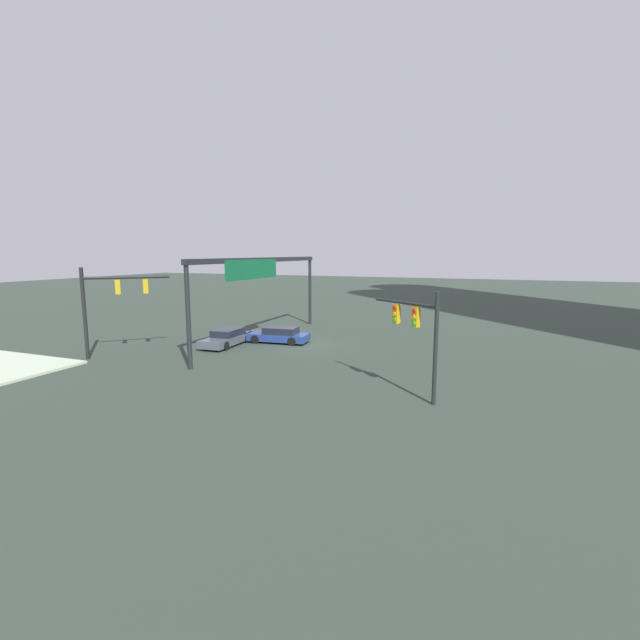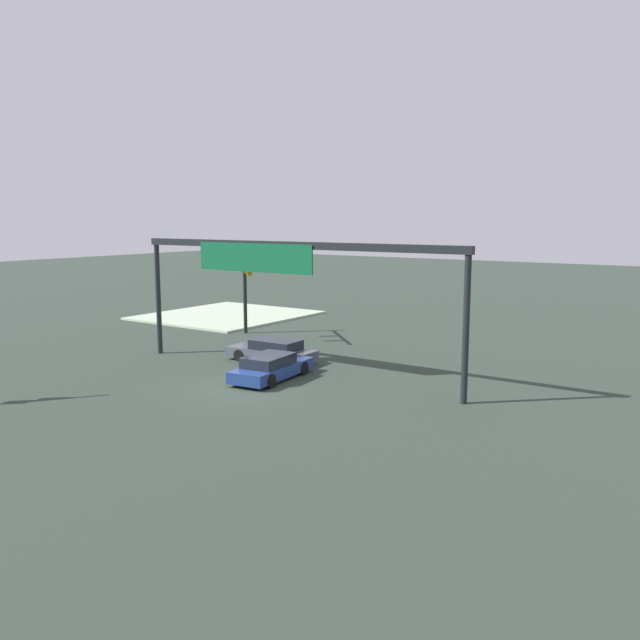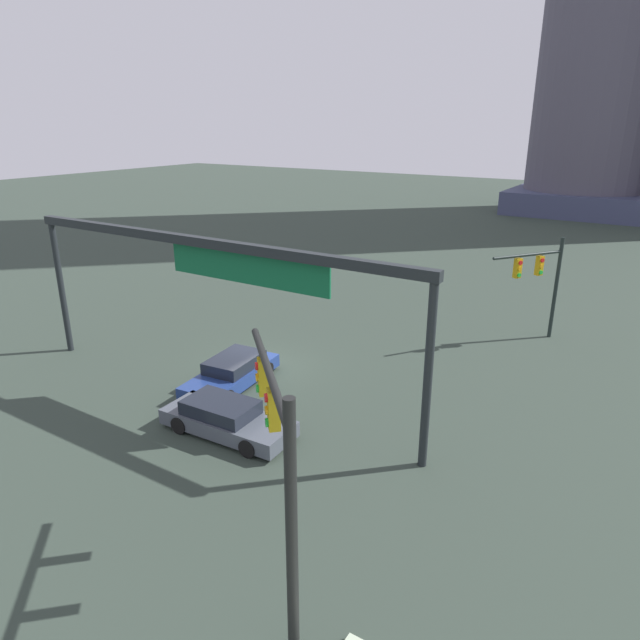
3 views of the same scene
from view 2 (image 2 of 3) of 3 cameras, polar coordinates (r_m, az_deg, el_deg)
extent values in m
plane|color=#2F3B32|center=(30.23, -6.41, -5.83)|extent=(188.13, 188.13, 0.00)
cube|color=#B1C2A4|center=(52.23, -8.03, 0.40)|extent=(10.82, 11.79, 0.15)
cylinder|color=black|center=(44.04, -6.49, 2.69)|extent=(0.24, 0.24, 5.94)
cylinder|color=black|center=(41.22, -6.27, 5.46)|extent=(3.89, 3.87, 0.18)
cube|color=#AF9412|center=(41.86, -6.32, 4.67)|extent=(0.41, 0.41, 0.95)
cylinder|color=red|center=(41.85, -6.11, 5.07)|extent=(0.18, 0.18, 0.20)
cylinder|color=orange|center=(41.87, -6.11, 4.66)|extent=(0.18, 0.18, 0.20)
cylinder|color=green|center=(41.90, -6.10, 4.25)|extent=(0.18, 0.18, 0.20)
cube|color=#AF9412|center=(40.17, -6.14, 4.50)|extent=(0.41, 0.41, 0.95)
cylinder|color=red|center=(40.16, -5.92, 4.92)|extent=(0.18, 0.18, 0.20)
cylinder|color=orange|center=(40.18, -5.91, 4.50)|extent=(0.18, 0.18, 0.20)
cylinder|color=green|center=(40.20, -5.90, 4.07)|extent=(0.18, 0.18, 0.20)
cylinder|color=black|center=(27.54, 12.48, -0.88)|extent=(0.28, 0.28, 6.15)
cylinder|color=black|center=(38.21, -13.77, 1.73)|extent=(0.28, 0.28, 6.15)
cube|color=black|center=(31.74, -2.86, 6.47)|extent=(18.64, 0.35, 0.35)
cube|color=#105A34|center=(32.81, -5.76, 5.37)|extent=(7.10, 0.08, 1.41)
cube|color=navy|center=(31.65, -4.17, -4.32)|extent=(2.33, 4.95, 0.55)
cube|color=black|center=(31.30, -4.46, -3.49)|extent=(1.88, 2.64, 0.50)
cylinder|color=black|center=(33.36, -4.04, -3.84)|extent=(0.28, 0.66, 0.64)
cylinder|color=black|center=(32.46, -1.44, -4.18)|extent=(0.28, 0.66, 0.64)
cylinder|color=black|center=(30.97, -7.02, -4.88)|extent=(0.28, 0.66, 0.64)
cylinder|color=black|center=(30.01, -4.31, -5.28)|extent=(0.28, 0.66, 0.64)
cube|color=#464D56|center=(35.45, -4.21, -2.90)|extent=(4.94, 2.02, 0.55)
cube|color=black|center=(35.17, -3.83, -2.12)|extent=(2.59, 1.71, 0.50)
cylinder|color=black|center=(35.72, -6.97, -3.04)|extent=(0.65, 0.25, 0.64)
cylinder|color=black|center=(37.03, -5.30, -2.60)|extent=(0.65, 0.25, 0.64)
cylinder|color=black|center=(33.93, -3.00, -3.62)|extent=(0.65, 0.25, 0.64)
cylinder|color=black|center=(35.31, -1.41, -3.12)|extent=(0.65, 0.25, 0.64)
camera|label=1|loc=(50.15, -46.00, 5.28)|focal=24.98mm
camera|label=3|loc=(52.81, -5.75, 11.94)|focal=31.85mm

